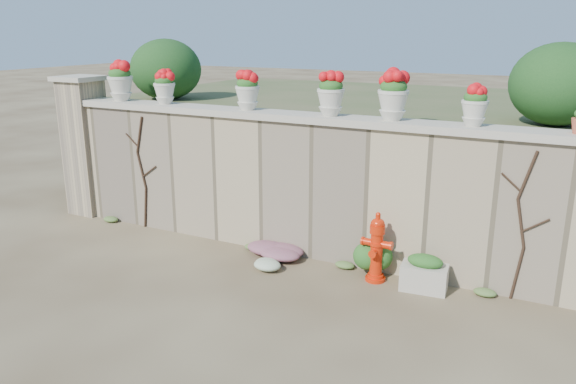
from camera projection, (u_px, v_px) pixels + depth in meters
The scene contains 20 objects.
ground at pixel (227, 297), 7.10m from camera, with size 80.00×80.00×0.00m, color #4C3A26.
stone_wall at pixel (291, 187), 8.36m from camera, with size 8.00×0.40×2.00m, color tan.
wall_cap at pixel (291, 116), 8.07m from camera, with size 8.10×0.52×0.10m, color beige.
gate_pillar at pixel (86, 145), 10.10m from camera, with size 0.72×0.72×2.48m.
raised_fill at pixel (364, 148), 11.10m from camera, with size 9.00×6.00×2.00m, color #384C23.
back_shrub_left at pixel (166, 69), 10.35m from camera, with size 1.30×1.30×1.10m, color #143814.
back_shrub_right at pixel (560, 84), 7.47m from camera, with size 1.30×1.30×1.10m, color #143814.
vine_left at pixel (142, 171), 9.34m from camera, with size 0.60×0.04×1.91m.
vine_right at pixel (522, 224), 6.76m from camera, with size 0.60×0.04×1.91m.
fire_hydrant at pixel (377, 247), 7.43m from camera, with size 0.41×0.29×0.96m.
planter_box at pixel (424, 274), 7.22m from camera, with size 0.62×0.40×0.49m.
green_shrub at pixel (370, 253), 7.67m from camera, with size 0.66×0.60×0.63m, color #1E5119.
magenta_clump at pixel (272, 249), 8.31m from camera, with size 0.89×0.59×0.24m, color #B2237E.
white_flowers at pixel (262, 262), 7.91m from camera, with size 0.54×0.43×0.19m, color white.
urn_pot_0 at pixel (120, 81), 9.36m from camera, with size 0.42×0.42×0.66m.
urn_pot_1 at pixel (164, 87), 8.98m from camera, with size 0.34×0.34×0.54m.
urn_pot_2 at pixel (247, 91), 8.30m from camera, with size 0.36×0.36×0.57m.
urn_pot_3 at pixel (331, 94), 7.71m from camera, with size 0.38×0.38×0.60m.
urn_pot_4 at pixel (393, 96), 7.32m from camera, with size 0.41×0.41×0.64m.
urn_pot_5 at pixel (475, 106), 6.88m from camera, with size 0.33×0.33×0.51m.
Camera 1 is at (3.62, -5.40, 3.24)m, focal length 35.00 mm.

